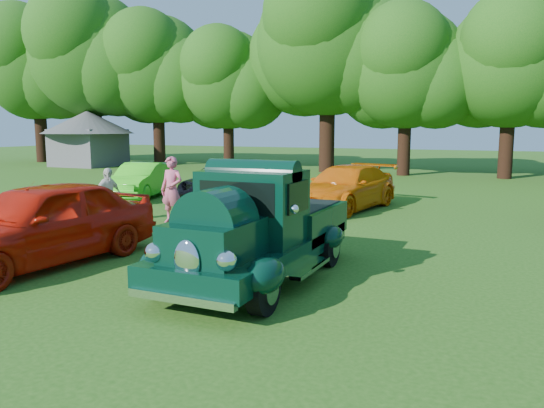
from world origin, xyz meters
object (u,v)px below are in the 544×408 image
at_px(spectator_white, 108,195).
at_px(gazebo, 88,132).
at_px(back_car_black, 218,183).
at_px(spectator_grey, 239,202).
at_px(spectator_pink, 172,190).
at_px(back_car_orange, 345,188).
at_px(back_car_lime, 141,180).
at_px(red_convertible, 40,223).
at_px(hero_pickup, 259,232).

distance_m(spectator_white, gazebo, 24.17).
relative_size(back_car_black, spectator_grey, 2.62).
relative_size(spectator_pink, spectator_grey, 1.09).
height_order(back_car_orange, spectator_grey, spectator_grey).
distance_m(back_car_black, spectator_pink, 4.82).
bearing_deg(back_car_lime, gazebo, 123.09).
relative_size(red_convertible, back_car_black, 1.08).
height_order(spectator_pink, spectator_grey, spectator_pink).
bearing_deg(gazebo, hero_pickup, -41.45).
distance_m(hero_pickup, gazebo, 31.26).
bearing_deg(red_convertible, back_car_black, 104.74).
height_order(hero_pickup, back_car_orange, hero_pickup).
distance_m(back_car_orange, spectator_grey, 5.51).
height_order(back_car_lime, back_car_black, back_car_lime).
height_order(back_car_black, spectator_grey, spectator_grey).
relative_size(back_car_black, gazebo, 0.72).
bearing_deg(back_car_black, spectator_white, -111.24).
bearing_deg(gazebo, red_convertible, -48.63).
xyz_separation_m(back_car_black, back_car_orange, (4.99, -0.16, 0.09)).
xyz_separation_m(back_car_black, spectator_grey, (3.81, -5.54, 0.24)).
distance_m(spectator_pink, spectator_grey, 2.78).
height_order(spectator_pink, gazebo, gazebo).
relative_size(hero_pickup, spectator_grey, 2.91).
distance_m(back_car_black, spectator_white, 5.39).
height_order(back_car_black, back_car_orange, back_car_orange).
distance_m(back_car_lime, spectator_grey, 8.47).
height_order(hero_pickup, back_car_black, hero_pickup).
xyz_separation_m(back_car_lime, spectator_grey, (6.91, -4.91, 0.19)).
height_order(back_car_lime, spectator_pink, spectator_pink).
relative_size(back_car_lime, gazebo, 0.65).
bearing_deg(spectator_pink, back_car_orange, 49.51).
relative_size(red_convertible, back_car_orange, 0.99).
bearing_deg(spectator_grey, hero_pickup, -15.73).
distance_m(back_car_orange, gazebo, 25.52).
bearing_deg(back_car_black, hero_pickup, -71.04).
relative_size(back_car_lime, back_car_orange, 0.82).
bearing_deg(hero_pickup, back_car_lime, 137.88).
distance_m(spectator_grey, spectator_white, 4.39).
bearing_deg(spectator_pink, back_car_lime, 136.35).
height_order(spectator_white, gazebo, gazebo).
bearing_deg(spectator_pink, hero_pickup, -41.07).
height_order(red_convertible, back_car_lime, red_convertible).
relative_size(back_car_orange, gazebo, 0.79).
relative_size(red_convertible, spectator_grey, 2.84).
xyz_separation_m(red_convertible, spectator_grey, (2.26, 4.19, 0.03)).
bearing_deg(back_car_orange, back_car_black, -171.52).
height_order(back_car_lime, spectator_grey, spectator_grey).
height_order(hero_pickup, red_convertible, hero_pickup).
bearing_deg(hero_pickup, back_car_orange, 96.28).
bearing_deg(back_car_orange, hero_pickup, -73.42).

